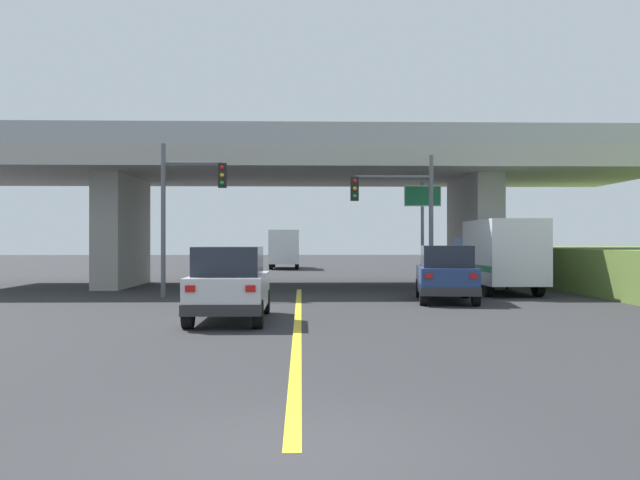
% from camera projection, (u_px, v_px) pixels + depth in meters
% --- Properties ---
extents(ground, '(160.00, 160.00, 0.00)m').
position_uv_depth(ground, '(299.00, 286.00, 33.90)').
color(ground, '#2B2B2D').
extents(overpass_bridge, '(33.96, 10.91, 7.11)m').
position_uv_depth(overpass_bridge, '(299.00, 180.00, 33.92)').
color(overpass_bridge, '#A8A59E').
rests_on(overpass_bridge, ground).
extents(lane_divider_stripe, '(0.20, 24.17, 0.01)m').
position_uv_depth(lane_divider_stripe, '(298.00, 320.00, 19.14)').
color(lane_divider_stripe, yellow).
rests_on(lane_divider_stripe, ground).
extents(suv_lead, '(1.98, 4.67, 2.02)m').
position_uv_depth(suv_lead, '(230.00, 284.00, 18.81)').
color(suv_lead, silver).
rests_on(suv_lead, ground).
extents(suv_crossing, '(2.52, 4.74, 2.02)m').
position_uv_depth(suv_crossing, '(446.00, 274.00, 24.87)').
color(suv_crossing, navy).
rests_on(suv_crossing, ground).
extents(box_truck, '(2.33, 6.77, 3.04)m').
position_uv_depth(box_truck, '(499.00, 255.00, 29.20)').
color(box_truck, navy).
rests_on(box_truck, ground).
extents(traffic_signal_nearside, '(3.31, 0.36, 5.61)m').
position_uv_depth(traffic_signal_nearside, '(404.00, 208.00, 27.64)').
color(traffic_signal_nearside, '#56595E').
rests_on(traffic_signal_nearside, ground).
extents(traffic_signal_farside, '(2.55, 0.36, 5.99)m').
position_uv_depth(traffic_signal_farside, '(183.00, 201.00, 27.00)').
color(traffic_signal_farside, '#56595E').
rests_on(traffic_signal_farside, ground).
extents(highway_sign, '(1.64, 0.17, 4.81)m').
position_uv_depth(highway_sign, '(423.00, 211.00, 30.70)').
color(highway_sign, slate).
rests_on(highway_sign, ground).
extents(semi_truck_distant, '(2.33, 6.68, 3.07)m').
position_uv_depth(semi_truck_distant, '(284.00, 249.00, 55.52)').
color(semi_truck_distant, navy).
rests_on(semi_truck_distant, ground).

